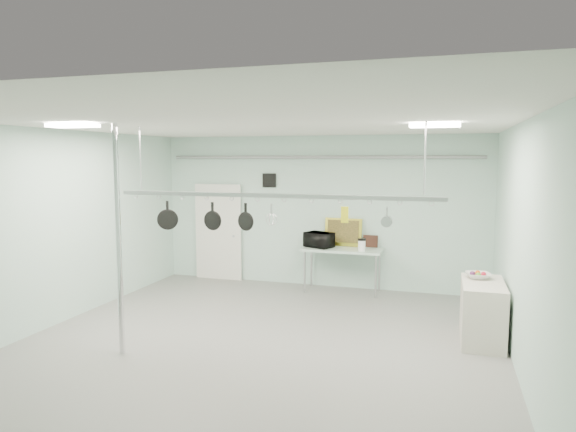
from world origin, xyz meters
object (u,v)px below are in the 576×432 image
(pot_rack, at_px, (271,194))
(skillet_right, at_px, (246,216))
(prep_table, at_px, (342,252))
(microwave, at_px, (319,240))
(fruit_bowl, at_px, (478,276))
(skillet_left, at_px, (168,215))
(coffee_canister, at_px, (362,246))
(skillet_mid, at_px, (213,215))
(side_cabinet, at_px, (482,312))
(chrome_pole, at_px, (119,241))

(pot_rack, xyz_separation_m, skillet_right, (-0.38, 0.00, -0.33))
(prep_table, bearing_deg, microwave, -178.03)
(microwave, xyz_separation_m, fruit_bowl, (2.96, -1.95, -0.11))
(prep_table, relative_size, skillet_left, 3.76)
(fruit_bowl, bearing_deg, coffee_canister, 139.19)
(prep_table, xyz_separation_m, skillet_mid, (-1.31, -3.30, 1.05))
(microwave, relative_size, skillet_mid, 1.40)
(prep_table, relative_size, fruit_bowl, 4.38)
(prep_table, height_order, coffee_canister, coffee_canister)
(prep_table, bearing_deg, side_cabinet, -40.79)
(microwave, relative_size, skillet_left, 1.31)
(pot_rack, bearing_deg, fruit_bowl, 24.84)
(side_cabinet, relative_size, skillet_left, 2.82)
(skillet_right, bearing_deg, side_cabinet, 34.25)
(prep_table, height_order, pot_rack, pot_rack)
(pot_rack, relative_size, skillet_left, 11.27)
(chrome_pole, height_order, fruit_bowl, chrome_pole)
(coffee_canister, distance_m, skillet_right, 3.45)
(microwave, height_order, skillet_mid, skillet_mid)
(fruit_bowl, bearing_deg, side_cabinet, -73.59)
(chrome_pole, xyz_separation_m, skillet_mid, (0.99, 0.90, 0.29))
(fruit_bowl, relative_size, skillet_mid, 0.92)
(coffee_canister, xyz_separation_m, skillet_mid, (-1.73, -3.11, 0.88))
(skillet_left, xyz_separation_m, skillet_right, (1.27, 0.00, 0.03))
(fruit_bowl, relative_size, skillet_right, 0.97)
(pot_rack, relative_size, coffee_canister, 22.74)
(pot_rack, relative_size, fruit_bowl, 13.15)
(microwave, height_order, fruit_bowl, microwave)
(microwave, bearing_deg, fruit_bowl, 170.60)
(prep_table, bearing_deg, skillet_right, -103.38)
(pot_rack, bearing_deg, skillet_mid, 180.00)
(pot_rack, distance_m, skillet_mid, 0.97)
(prep_table, bearing_deg, coffee_canister, -23.89)
(coffee_canister, xyz_separation_m, skillet_right, (-1.20, -3.11, 0.89))
(pot_rack, bearing_deg, skillet_left, 180.00)
(skillet_right, bearing_deg, prep_table, 92.61)
(pot_rack, bearing_deg, microwave, 91.45)
(skillet_left, bearing_deg, microwave, 38.74)
(coffee_canister, bearing_deg, fruit_bowl, -40.81)
(chrome_pole, xyz_separation_m, prep_table, (2.30, 4.20, -0.77))
(skillet_mid, relative_size, skillet_right, 1.06)
(chrome_pole, height_order, skillet_left, chrome_pole)
(skillet_left, bearing_deg, skillet_mid, -25.61)
(chrome_pole, bearing_deg, side_cabinet, 22.41)
(microwave, bearing_deg, side_cabinet, 168.18)
(skillet_mid, distance_m, skillet_right, 0.53)
(prep_table, relative_size, microwave, 2.87)
(side_cabinet, bearing_deg, skillet_left, -166.58)
(pot_rack, bearing_deg, prep_table, 83.09)
(prep_table, height_order, skillet_left, skillet_left)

